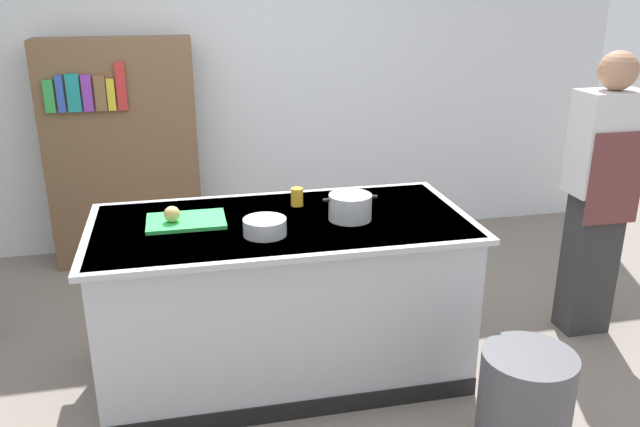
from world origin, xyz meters
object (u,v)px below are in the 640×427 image
object	(u,v)px
onion	(172,214)
trash_bin	(524,405)
juice_cup	(297,197)
bookshelf	(123,154)
person_chef	(600,191)
stock_pot	(350,207)
mixing_bowl	(265,227)

from	to	relation	value
onion	trash_bin	size ratio (longest dim) A/B	0.16
juice_cup	bookshelf	xyz separation A→B (m)	(-1.04, 1.58, -0.10)
person_chef	onion	bearing A→B (deg)	96.77
stock_pot	person_chef	xyz separation A→B (m)	(1.56, 0.12, -0.05)
onion	juice_cup	world-z (taller)	onion
person_chef	bookshelf	distance (m)	3.31
bookshelf	juice_cup	bearing A→B (deg)	-56.73
mixing_bowl	trash_bin	bearing A→B (deg)	-34.92
mixing_bowl	bookshelf	distance (m)	2.14
person_chef	trash_bin	bearing A→B (deg)	142.25
stock_pot	bookshelf	world-z (taller)	bookshelf
onion	stock_pot	world-z (taller)	stock_pot
juice_cup	person_chef	size ratio (longest dim) A/B	0.06
stock_pot	person_chef	distance (m)	1.56
stock_pot	juice_cup	size ratio (longest dim) A/B	2.92
mixing_bowl	person_chef	world-z (taller)	person_chef
stock_pot	onion	bearing A→B (deg)	173.49
mixing_bowl	juice_cup	bearing A→B (deg)	59.62
juice_cup	mixing_bowl	bearing A→B (deg)	-120.38
bookshelf	mixing_bowl	bearing A→B (deg)	-67.96
trash_bin	juice_cup	bearing A→B (deg)	125.95
onion	juice_cup	distance (m)	0.70
stock_pot	juice_cup	world-z (taller)	stock_pot
stock_pot	juice_cup	bearing A→B (deg)	129.98
stock_pot	mixing_bowl	distance (m)	0.48
trash_bin	bookshelf	size ratio (longest dim) A/B	0.31
person_chef	bookshelf	xyz separation A→B (m)	(-2.82, 1.74, -0.06)
onion	stock_pot	bearing A→B (deg)	-6.51
trash_bin	stock_pot	bearing A→B (deg)	124.58
mixing_bowl	bookshelf	size ratio (longest dim) A/B	0.13
mixing_bowl	onion	bearing A→B (deg)	152.71
onion	stock_pot	size ratio (longest dim) A/B	0.28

